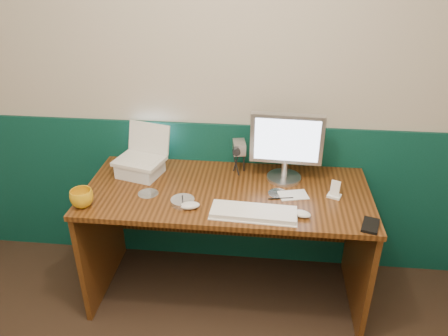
# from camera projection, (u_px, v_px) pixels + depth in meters

# --- Properties ---
(back_wall) EXTENTS (3.50, 0.04, 2.50)m
(back_wall) POSITION_uv_depth(u_px,v_px,m) (206.00, 83.00, 2.55)
(back_wall) COLOR #B7AD9B
(back_wall) RESTS_ON ground
(wainscot) EXTENTS (3.48, 0.02, 1.00)m
(wainscot) POSITION_uv_depth(u_px,v_px,m) (208.00, 194.00, 2.89)
(wainscot) COLOR #083529
(wainscot) RESTS_ON ground
(desk) EXTENTS (1.60, 0.70, 0.75)m
(desk) POSITION_uv_depth(u_px,v_px,m) (227.00, 244.00, 2.62)
(desk) COLOR #371D0A
(desk) RESTS_ON ground
(laptop_riser) EXTENTS (0.28, 0.25, 0.08)m
(laptop_riser) POSITION_uv_depth(u_px,v_px,m) (140.00, 169.00, 2.59)
(laptop_riser) COLOR silver
(laptop_riser) RESTS_ON desk
(laptop) EXTENTS (0.31, 0.27, 0.22)m
(laptop) POSITION_uv_depth(u_px,v_px,m) (138.00, 145.00, 2.52)
(laptop) COLOR silver
(laptop) RESTS_ON laptop_riser
(monitor) EXTENTS (0.41, 0.14, 0.41)m
(monitor) POSITION_uv_depth(u_px,v_px,m) (286.00, 147.00, 2.47)
(monitor) COLOR #BCBCC1
(monitor) RESTS_ON desk
(keyboard) EXTENTS (0.44, 0.17, 0.03)m
(keyboard) POSITION_uv_depth(u_px,v_px,m) (253.00, 213.00, 2.22)
(keyboard) COLOR white
(keyboard) RESTS_ON desk
(mouse_right) EXTENTS (0.11, 0.08, 0.03)m
(mouse_right) POSITION_uv_depth(u_px,v_px,m) (302.00, 214.00, 2.21)
(mouse_right) COLOR white
(mouse_right) RESTS_ON desk
(mouse_left) EXTENTS (0.12, 0.09, 0.04)m
(mouse_left) POSITION_uv_depth(u_px,v_px,m) (190.00, 205.00, 2.28)
(mouse_left) COLOR silver
(mouse_left) RESTS_ON desk
(mug) EXTENTS (0.14, 0.14, 0.10)m
(mug) POSITION_uv_depth(u_px,v_px,m) (82.00, 198.00, 2.28)
(mug) COLOR gold
(mug) RESTS_ON desk
(camcorder) EXTENTS (0.12, 0.15, 0.22)m
(camcorder) POSITION_uv_depth(u_px,v_px,m) (239.00, 156.00, 2.58)
(camcorder) COLOR #B0AFB5
(camcorder) RESTS_ON desk
(cd_spindle) EXTENTS (0.13, 0.13, 0.03)m
(cd_spindle) POSITION_uv_depth(u_px,v_px,m) (183.00, 201.00, 2.32)
(cd_spindle) COLOR silver
(cd_spindle) RESTS_ON desk
(cd_loose_a) EXTENTS (0.11, 0.11, 0.00)m
(cd_loose_a) POSITION_uv_depth(u_px,v_px,m) (148.00, 193.00, 2.42)
(cd_loose_a) COLOR #ACB6BC
(cd_loose_a) RESTS_ON desk
(cd_loose_b) EXTENTS (0.11, 0.11, 0.00)m
(cd_loose_b) POSITION_uv_depth(u_px,v_px,m) (278.00, 193.00, 2.42)
(cd_loose_b) COLOR silver
(cd_loose_b) RESTS_ON desk
(pen) EXTENTS (0.14, 0.03, 0.01)m
(pen) POSITION_uv_depth(u_px,v_px,m) (281.00, 198.00, 2.36)
(pen) COLOR black
(pen) RESTS_ON desk
(papers) EXTENTS (0.18, 0.14, 0.00)m
(papers) POSITION_uv_depth(u_px,v_px,m) (293.00, 195.00, 2.40)
(papers) COLOR silver
(papers) RESTS_ON desk
(dock) EXTENTS (0.09, 0.08, 0.01)m
(dock) POSITION_uv_depth(u_px,v_px,m) (334.00, 196.00, 2.38)
(dock) COLOR white
(dock) RESTS_ON desk
(music_player) EXTENTS (0.05, 0.04, 0.09)m
(music_player) POSITION_uv_depth(u_px,v_px,m) (335.00, 188.00, 2.36)
(music_player) COLOR white
(music_player) RESTS_ON dock
(pda) EXTENTS (0.11, 0.15, 0.02)m
(pda) POSITION_uv_depth(u_px,v_px,m) (370.00, 225.00, 2.14)
(pda) COLOR black
(pda) RESTS_ON desk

